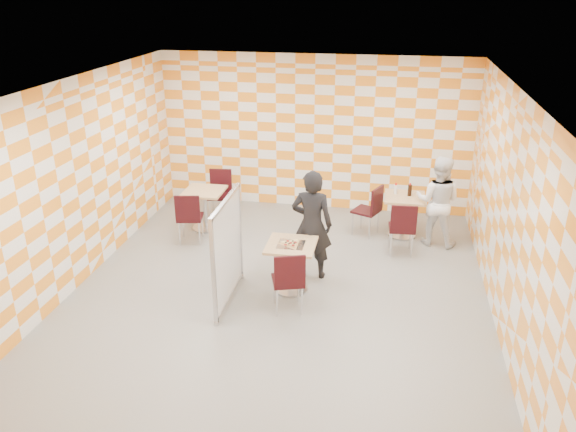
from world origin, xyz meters
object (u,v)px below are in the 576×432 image
(chair_main_front, at_px, (289,278))
(soda_bottle, at_px, (410,190))
(main_table, at_px, (291,259))
(empty_table, at_px, (205,203))
(chair_second_front, at_px, (403,225))
(partition, at_px, (228,250))
(chair_empty_near, at_px, (189,214))
(sport_bottle, at_px, (396,189))
(man_white, at_px, (438,201))
(chair_second_side, at_px, (371,207))
(second_table, at_px, (404,209))
(chair_empty_far, at_px, (220,190))
(man_dark, at_px, (312,225))

(chair_main_front, height_order, soda_bottle, soda_bottle)
(main_table, relative_size, empty_table, 1.00)
(chair_second_front, bearing_deg, partition, -141.79)
(main_table, distance_m, soda_bottle, 2.88)
(chair_empty_near, relative_size, sport_bottle, 4.62)
(chair_main_front, bearing_deg, main_table, 97.30)
(chair_main_front, relative_size, man_white, 0.59)
(chair_second_side, xyz_separation_m, sport_bottle, (0.40, 0.20, 0.29))
(partition, bearing_deg, second_table, 47.92)
(chair_second_side, xyz_separation_m, partition, (-1.86, -2.60, 0.25))
(partition, bearing_deg, chair_main_front, -11.14)
(sport_bottle, bearing_deg, man_white, -24.91)
(chair_second_side, distance_m, soda_bottle, 0.73)
(chair_main_front, xyz_separation_m, partition, (-0.89, 0.18, 0.25))
(chair_second_front, height_order, partition, partition)
(man_white, height_order, soda_bottle, man_white)
(chair_second_side, height_order, chair_empty_far, same)
(main_table, xyz_separation_m, chair_main_front, (0.08, -0.62, 0.04))
(chair_second_front, distance_m, sport_bottle, 0.96)
(chair_second_front, bearing_deg, chair_empty_far, 162.73)
(chair_second_side, bearing_deg, man_dark, -116.48)
(chair_second_front, height_order, man_dark, man_dark)
(chair_empty_far, bearing_deg, second_table, -4.37)
(sport_bottle, bearing_deg, chair_empty_near, -162.09)
(man_dark, height_order, soda_bottle, man_dark)
(partition, bearing_deg, man_white, 39.73)
(empty_table, distance_m, soda_bottle, 3.67)
(man_white, bearing_deg, partition, 51.31)
(chair_second_front, bearing_deg, main_table, -137.67)
(main_table, bearing_deg, second_table, 54.28)
(main_table, distance_m, empty_table, 2.72)
(chair_empty_near, distance_m, man_dark, 2.36)
(chair_second_side, distance_m, chair_empty_far, 2.90)
(main_table, bearing_deg, man_dark, 65.91)
(chair_empty_near, relative_size, partition, 0.60)
(chair_second_front, distance_m, soda_bottle, 0.91)
(chair_main_front, bearing_deg, man_dark, 82.65)
(second_table, distance_m, man_white, 0.65)
(sport_bottle, bearing_deg, second_table, -32.31)
(main_table, distance_m, chair_empty_far, 3.11)
(chair_empty_far, bearing_deg, empty_table, -100.10)
(chair_second_side, bearing_deg, empty_table, -175.18)
(chair_second_side, distance_m, man_white, 1.15)
(soda_bottle, bearing_deg, partition, -132.44)
(chair_second_front, relative_size, sport_bottle, 4.62)
(partition, bearing_deg, chair_second_side, 54.37)
(main_table, distance_m, chair_second_front, 2.15)
(second_table, distance_m, partition, 3.64)
(chair_second_front, relative_size, man_white, 0.59)
(empty_table, height_order, sport_bottle, sport_bottle)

